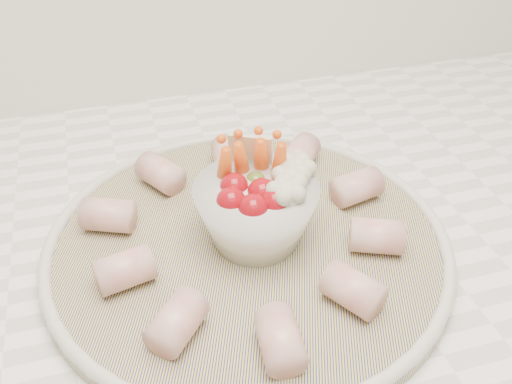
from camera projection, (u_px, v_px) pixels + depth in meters
name	position (u px, v px, depth m)	size (l,w,h in m)	color
serving_platter	(248.00, 242.00, 0.55)	(0.50, 0.50, 0.02)	navy
veggie_bowl	(258.00, 207.00, 0.53)	(0.12, 0.12, 0.10)	silver
cured_meat_rolls	(247.00, 226.00, 0.54)	(0.31, 0.31, 0.03)	#C35C59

